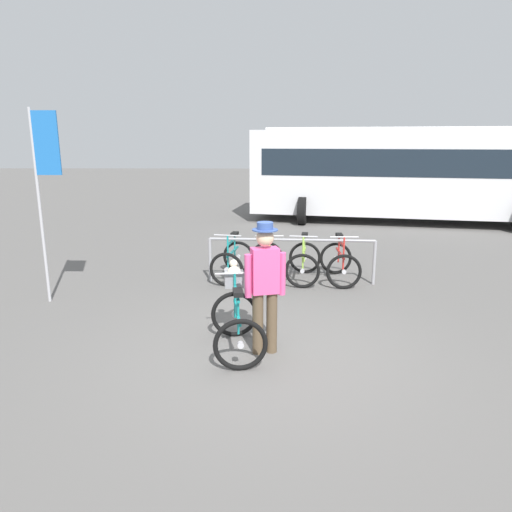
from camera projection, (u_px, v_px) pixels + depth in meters
ground_plane at (272, 354)px, 6.14m from camera, size 80.00×80.00×0.00m
bike_rack_rail at (291, 249)px, 9.04m from camera, size 3.21×0.22×0.88m
racked_bike_teal at (233, 261)px, 9.36m from camera, size 0.84×1.19×0.97m
racked_bike_yellow at (268, 262)px, 9.31m from camera, size 0.70×1.13×0.97m
racked_bike_lime at (304, 262)px, 9.26m from camera, size 0.80×1.16×0.97m
racked_bike_red at (340, 263)px, 9.22m from camera, size 0.66×1.11×0.97m
featured_bicycle at (237, 314)px, 6.20m from camera, size 0.79×1.24×1.09m
person_with_featured_bike at (265, 283)px, 5.96m from camera, size 0.52×0.32×1.72m
bus_distant at (406, 169)px, 15.58m from camera, size 10.29×4.61×3.08m
banner_flag at (44, 170)px, 7.61m from camera, size 0.45×0.05×3.20m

